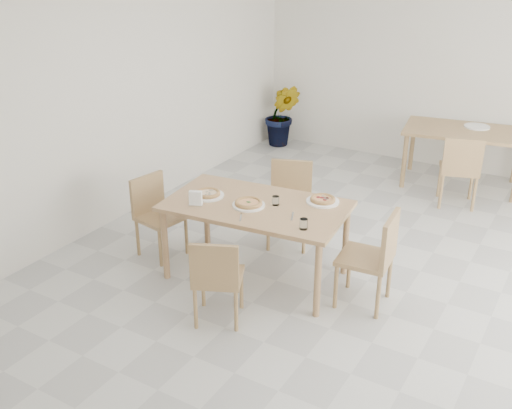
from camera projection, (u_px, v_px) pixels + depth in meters
The scene contains 21 objects.
main_table at pixel (256, 211), 5.49m from camera, with size 1.73×1.10×0.75m.
chair_south at pixel (217, 275), 4.86m from camera, with size 0.52×0.52×0.80m.
chair_north at pixel (290, 197), 6.23m from camera, with size 0.55×0.55×0.87m.
chair_west at pixel (155, 210), 6.00m from camera, with size 0.47×0.47×0.82m.
chair_east at pixel (375, 254), 5.10m from camera, with size 0.47×0.47×0.88m.
plate_margherita at pixel (249, 205), 5.42m from camera, with size 0.30×0.30×0.02m, color white.
plate_mushroom at pixel (208, 195), 5.62m from camera, with size 0.30×0.30×0.02m, color white.
plate_pepperoni at pixel (323, 201), 5.49m from camera, with size 0.30×0.30×0.02m, color white.
pizza_margherita at pixel (249, 203), 5.41m from camera, with size 0.31×0.31×0.03m.
pizza_mushroom at pixel (208, 193), 5.61m from camera, with size 0.28×0.28×0.03m.
pizza_pepperoni at pixel (323, 199), 5.48m from camera, with size 0.31×0.31×0.03m.
tumbler_a at pixel (304, 224), 4.97m from camera, with size 0.07×0.07×0.09m, color white.
tumbler_b at pixel (276, 201), 5.42m from camera, with size 0.06×0.06×0.09m, color white.
napkin_holder at pixel (196, 199), 5.40m from camera, with size 0.14×0.11×0.14m.
fork_a at pixel (292, 217), 5.21m from camera, with size 0.01×0.17×0.01m, color silver.
fork_b at pixel (241, 217), 5.19m from camera, with size 0.01×0.17×0.01m, color silver.
second_table at pixel (464, 136), 7.61m from camera, with size 1.60×1.07×0.75m.
chair_back_s at pixel (460, 166), 7.03m from camera, with size 0.55×0.55×0.89m.
chair_back_n at pixel (468, 133), 8.36m from camera, with size 0.47×0.47×0.82m.
plate_empty at pixel (477, 127), 7.66m from camera, with size 0.32×0.32×0.02m, color white.
potted_plant at pixel (282, 115), 9.18m from camera, with size 0.53×0.43×0.96m, color #226A1F.
Camera 1 is at (1.59, -4.73, 2.98)m, focal length 42.00 mm.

